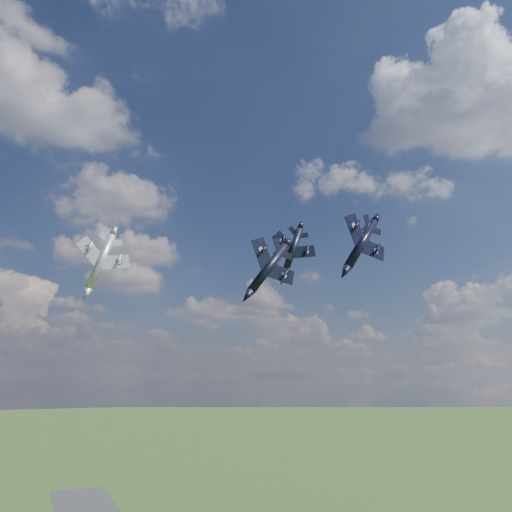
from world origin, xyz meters
name	(u,v)px	position (x,y,z in m)	size (l,w,h in m)	color
jet_lead_navy	(268,268)	(-0.15, 3.90, 77.97)	(10.32, 14.39, 2.98)	black
jet_right_navy	(361,244)	(12.96, -2.73, 81.70)	(10.42, 14.53, 3.01)	black
jet_high_navy	(292,252)	(17.79, 28.76, 88.10)	(11.22, 15.65, 3.24)	black
jet_left_silver	(101,262)	(-23.43, 21.34, 80.42)	(10.14, 14.14, 2.93)	gray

